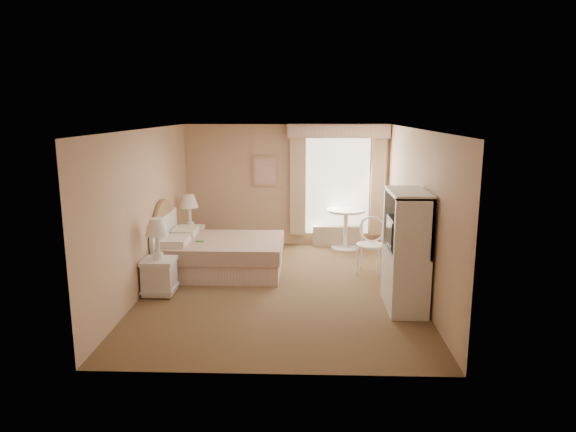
{
  "coord_description": "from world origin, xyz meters",
  "views": [
    {
      "loc": [
        0.37,
        -7.79,
        2.78
      ],
      "look_at": [
        0.11,
        0.3,
        1.11
      ],
      "focal_mm": 32.0,
      "sensor_mm": 36.0,
      "label": 1
    }
  ],
  "objects_px": {
    "nightstand_near": "(159,267)",
    "armoire": "(406,260)",
    "bed": "(218,254)",
    "cafe_chair": "(371,240)",
    "nightstand_far": "(190,233)",
    "round_table": "(346,223)"
  },
  "relations": [
    {
      "from": "cafe_chair",
      "to": "nightstand_far",
      "type": "bearing_deg",
      "value": -177.79
    },
    {
      "from": "cafe_chair",
      "to": "bed",
      "type": "bearing_deg",
      "value": -159.86
    },
    {
      "from": "nightstand_near",
      "to": "round_table",
      "type": "relative_size",
      "value": 1.44
    },
    {
      "from": "nightstand_near",
      "to": "armoire",
      "type": "xyz_separation_m",
      "value": [
        3.65,
        -0.39,
        0.26
      ]
    },
    {
      "from": "nightstand_far",
      "to": "round_table",
      "type": "height_order",
      "value": "nightstand_far"
    },
    {
      "from": "round_table",
      "to": "cafe_chair",
      "type": "bearing_deg",
      "value": -78.14
    },
    {
      "from": "nightstand_near",
      "to": "cafe_chair",
      "type": "xyz_separation_m",
      "value": [
        3.37,
        1.26,
        0.12
      ]
    },
    {
      "from": "nightstand_near",
      "to": "armoire",
      "type": "bearing_deg",
      "value": -6.15
    },
    {
      "from": "nightstand_far",
      "to": "cafe_chair",
      "type": "relative_size",
      "value": 1.22
    },
    {
      "from": "round_table",
      "to": "armoire",
      "type": "distance_m",
      "value": 3.23
    },
    {
      "from": "armoire",
      "to": "bed",
      "type": "bearing_deg",
      "value": 152.47
    },
    {
      "from": "nightstand_near",
      "to": "round_table",
      "type": "xyz_separation_m",
      "value": [
        3.05,
        2.78,
        0.1
      ]
    },
    {
      "from": "bed",
      "to": "armoire",
      "type": "xyz_separation_m",
      "value": [
        2.94,
        -1.53,
        0.37
      ]
    },
    {
      "from": "bed",
      "to": "nightstand_near",
      "type": "relative_size",
      "value": 1.76
    },
    {
      "from": "round_table",
      "to": "cafe_chair",
      "type": "distance_m",
      "value": 1.55
    },
    {
      "from": "nightstand_far",
      "to": "armoire",
      "type": "xyz_separation_m",
      "value": [
        3.65,
        -2.57,
        0.26
      ]
    },
    {
      "from": "nightstand_near",
      "to": "nightstand_far",
      "type": "xyz_separation_m",
      "value": [
        0.0,
        2.18,
        0.0
      ]
    },
    {
      "from": "nightstand_near",
      "to": "armoire",
      "type": "height_order",
      "value": "armoire"
    },
    {
      "from": "bed",
      "to": "nightstand_near",
      "type": "height_order",
      "value": "bed"
    },
    {
      "from": "nightstand_far",
      "to": "armoire",
      "type": "bearing_deg",
      "value": -35.18
    },
    {
      "from": "bed",
      "to": "nightstand_far",
      "type": "bearing_deg",
      "value": 124.39
    },
    {
      "from": "nightstand_far",
      "to": "cafe_chair",
      "type": "height_order",
      "value": "nightstand_far"
    }
  ]
}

